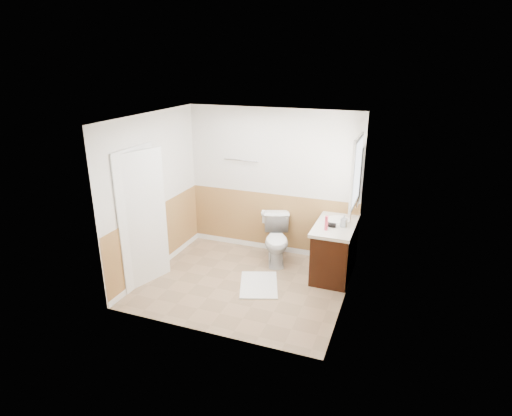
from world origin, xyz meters
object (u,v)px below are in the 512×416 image
at_px(vanity_cabinet, 335,250).
at_px(soap_dispenser, 344,221).
at_px(bath_mat, 259,285).
at_px(lotion_bottle, 326,223).
at_px(toilet, 277,240).

relative_size(vanity_cabinet, soap_dispenser, 5.85).
bearing_deg(bath_mat, soap_dispenser, 32.68).
bearing_deg(soap_dispenser, lotion_bottle, -133.69).
bearing_deg(toilet, lotion_bottle, -43.53).
relative_size(bath_mat, vanity_cabinet, 0.73).
xyz_separation_m(vanity_cabinet, lotion_bottle, (-0.10, -0.31, 0.56)).
distance_m(toilet, bath_mat, 0.94).
bearing_deg(toilet, soap_dispenser, -27.88).
bearing_deg(lotion_bottle, vanity_cabinet, 72.20).
bearing_deg(bath_mat, toilet, 90.00).
height_order(lotion_bottle, soap_dispenser, lotion_bottle).
xyz_separation_m(vanity_cabinet, soap_dispenser, (0.12, -0.08, 0.54)).
distance_m(toilet, lotion_bottle, 1.12).
bearing_deg(toilet, bath_mat, -109.65).
bearing_deg(lotion_bottle, bath_mat, -151.63).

